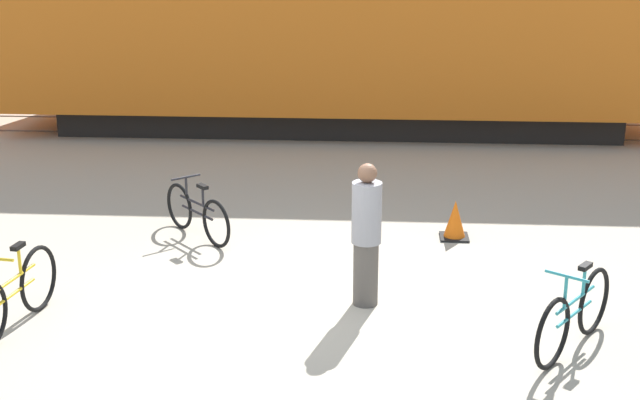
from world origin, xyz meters
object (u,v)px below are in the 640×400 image
object	(u,v)px
bicycle_yellow	(13,295)
person_in_grey	(366,235)
bicycle_teal	(574,315)
traffic_cone	(455,221)
bicycle_black	(197,213)

from	to	relation	value
bicycle_yellow	person_in_grey	bearing A→B (deg)	13.86
bicycle_teal	traffic_cone	bearing A→B (deg)	105.81
bicycle_teal	bicycle_yellow	xyz separation A→B (m)	(-5.96, 0.09, 0.01)
bicycle_teal	bicycle_yellow	distance (m)	5.96
bicycle_black	traffic_cone	xyz separation A→B (m)	(3.61, 0.21, -0.10)
bicycle_black	person_in_grey	xyz separation A→B (m)	(2.40, -2.13, 0.49)
bicycle_black	person_in_grey	size ratio (longest dim) A/B	0.75
bicycle_black	bicycle_yellow	bearing A→B (deg)	-114.50
bicycle_yellow	person_in_grey	distance (m)	3.93
bicycle_teal	person_in_grey	world-z (taller)	person_in_grey
person_in_grey	traffic_cone	distance (m)	2.70
bicycle_teal	bicycle_black	world-z (taller)	bicycle_teal
bicycle_black	traffic_cone	world-z (taller)	bicycle_black
person_in_grey	bicycle_black	bearing A→B (deg)	-169.09
bicycle_yellow	traffic_cone	xyz separation A→B (m)	(5.01, 3.28, -0.15)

